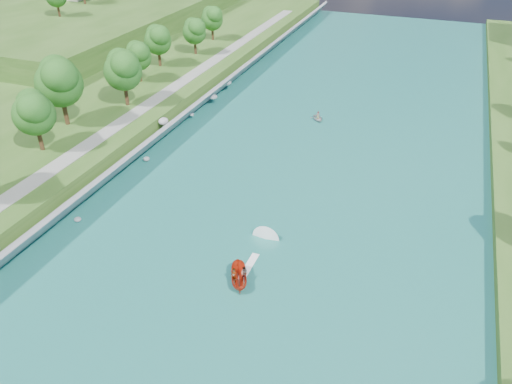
% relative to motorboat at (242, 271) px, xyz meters
% --- Properties ---
extents(ground, '(260.00, 260.00, 0.00)m').
position_rel_motorboat_xyz_m(ground, '(-0.41, -1.12, -0.91)').
color(ground, '#2D5119').
rests_on(ground, ground).
extents(river_water, '(55.00, 240.00, 0.10)m').
position_rel_motorboat_xyz_m(river_water, '(-0.41, 18.88, -0.86)').
color(river_water, '#175A55').
rests_on(river_water, ground).
extents(berm_west, '(45.00, 240.00, 3.50)m').
position_rel_motorboat_xyz_m(berm_west, '(-50.41, 18.88, 0.84)').
color(berm_west, '#2D5119').
rests_on(berm_west, ground).
extents(ridge_west, '(60.00, 120.00, 9.00)m').
position_rel_motorboat_xyz_m(ridge_west, '(-82.91, 93.88, 3.59)').
color(ridge_west, '#2D5119').
rests_on(ridge_west, ground).
extents(riprap_bank, '(3.95, 236.00, 4.12)m').
position_rel_motorboat_xyz_m(riprap_bank, '(-26.26, 18.44, 0.90)').
color(riprap_bank, slate).
rests_on(riprap_bank, ground).
extents(riverside_path, '(3.00, 200.00, 0.10)m').
position_rel_motorboat_xyz_m(riverside_path, '(-32.91, 18.88, 2.64)').
color(riverside_path, gray).
rests_on(riverside_path, berm_west).
extents(motorboat, '(3.60, 19.30, 2.20)m').
position_rel_motorboat_xyz_m(motorboat, '(0.00, 0.00, 0.00)').
color(motorboat, '#B2240E').
rests_on(motorboat, river_water).
extents(raft, '(3.70, 4.02, 1.67)m').
position_rel_motorboat_xyz_m(raft, '(-3.48, 46.32, -0.42)').
color(raft, gray).
rests_on(raft, river_water).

